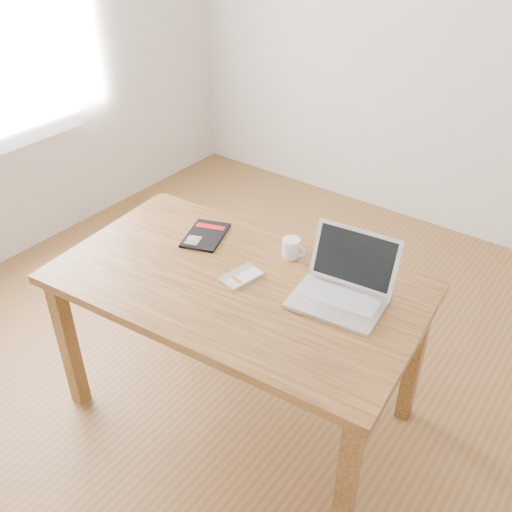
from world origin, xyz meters
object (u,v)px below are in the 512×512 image
Objects in this scene: black_guidebook at (205,235)px; coffee_mug at (292,247)px; desk at (237,297)px; laptop at (343,286)px; white_guidebook at (241,276)px.

black_guidebook is 2.53× the size of coffee_mug.
desk is 13.98× the size of coffee_mug.
laptop is (0.39, 0.15, 0.14)m from desk.
laptop is 0.33m from coffee_mug.
black_guidebook is 0.41m from coffee_mug.
laptop is at bearing -21.84° from black_guidebook.
laptop is (0.71, -0.02, 0.04)m from black_guidebook.
coffee_mug is at bearing 85.56° from white_guidebook.
desk is at bearing -48.84° from black_guidebook.
black_guidebook is 0.75× the size of laptop.
white_guidebook is at bearing 62.35° from desk.
laptop reaches higher than white_guidebook.
white_guidebook is 0.47× the size of laptop.
laptop is at bearing 31.07° from white_guidebook.
white_guidebook is 0.41m from laptop.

